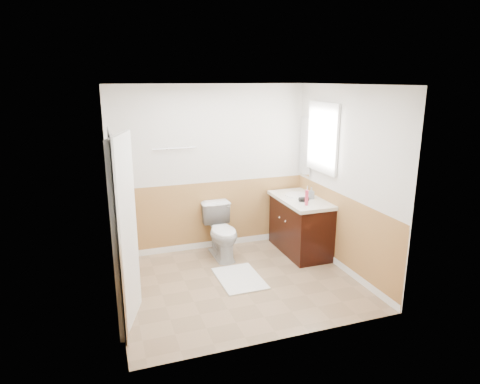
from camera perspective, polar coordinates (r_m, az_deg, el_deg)
name	(u,v)px	position (r m, az deg, el deg)	size (l,w,h in m)	color
floor	(239,283)	(5.57, -0.13, -12.23)	(3.00, 3.00, 0.00)	#8C7051
ceiling	(239,85)	(4.95, -0.15, 14.43)	(3.00, 3.00, 0.00)	white
wall_back	(211,169)	(6.33, -3.98, 3.14)	(3.00, 3.00, 0.00)	silver
wall_front	(284,223)	(3.96, 6.00, -4.25)	(3.00, 3.00, 0.00)	silver
wall_left	(111,201)	(4.86, -17.11, -1.20)	(3.00, 3.00, 0.00)	silver
wall_right	(345,180)	(5.77, 14.10, 1.54)	(3.00, 3.00, 0.00)	silver
wainscot_back	(212,216)	(6.51, -3.83, -3.35)	(3.00, 3.00, 0.00)	tan
wainscot_front	(281,294)	(4.28, 5.65, -13.72)	(3.00, 3.00, 0.00)	tan
wainscot_left	(118,263)	(5.11, -16.32, -9.28)	(2.60, 2.60, 0.00)	tan
wainscot_right	(341,233)	(5.98, 13.54, -5.48)	(2.60, 2.60, 0.00)	tan
toilet	(222,232)	(6.19, -2.48, -5.41)	(0.44, 0.76, 0.78)	silver
bath_mat	(239,278)	(5.65, -0.07, -11.69)	(0.55, 0.80, 0.02)	white
vanity_cabinet	(300,227)	(6.42, 8.22, -4.70)	(0.55, 1.10, 0.80)	black
vanity_knob_left	(285,222)	(6.16, 6.21, -4.02)	(0.03, 0.03, 0.03)	#BBBCC2
vanity_knob_right	(280,217)	(6.33, 5.44, -3.46)	(0.03, 0.03, 0.03)	silver
countertop	(301,200)	(6.28, 8.28, -1.06)	(0.60, 1.15, 0.05)	silver
sink_basin	(297,195)	(6.41, 7.76, -0.40)	(0.36, 0.36, 0.02)	white
faucet	(308,190)	(6.47, 9.21, 0.25)	(0.02, 0.02, 0.14)	silver
lotion_bottle	(307,198)	(5.92, 9.07, -0.76)	(0.05, 0.05, 0.22)	#CB3450
soap_dispenser	(311,193)	(6.26, 9.67, -0.15)	(0.08, 0.08, 0.17)	gray
hair_dryer_body	(304,199)	(6.11, 8.68, -0.97)	(0.07, 0.07, 0.14)	black
hair_dryer_handle	(301,201)	(6.13, 8.27, -1.17)	(0.03, 0.03, 0.07)	black
mirror_panel	(306,146)	(6.63, 8.92, 6.18)	(0.02, 0.35, 0.90)	silver
window_frame	(323,138)	(6.15, 11.18, 7.28)	(0.04, 0.80, 1.00)	white
window_glass	(323,138)	(6.16, 11.31, 7.28)	(0.01, 0.70, 0.90)	white
door	(125,233)	(4.51, -15.36, -5.43)	(0.05, 0.80, 2.04)	white
door_frame	(118,233)	(4.50, -16.34, -5.39)	(0.02, 0.92, 2.10)	white
door_knob	(129,228)	(4.84, -14.88, -4.82)	(0.06, 0.06, 0.06)	silver
towel_bar	(174,148)	(6.10, -8.93, 5.88)	(0.02, 0.02, 0.62)	silver
tp_holder_bar	(207,206)	(6.37, -4.59, -1.89)	(0.02, 0.02, 0.14)	silver
tp_roll	(207,206)	(6.37, -4.59, -1.89)	(0.11, 0.11, 0.10)	white
tp_sheet	(207,213)	(6.41, -4.57, -2.83)	(0.10, 0.01, 0.16)	white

